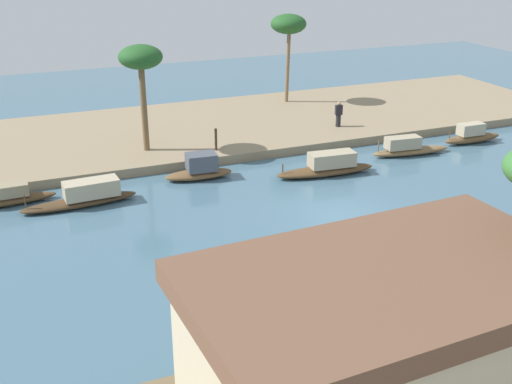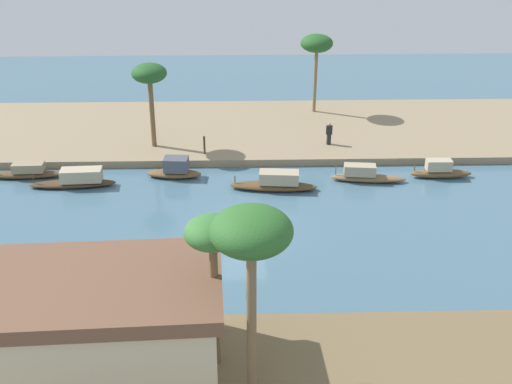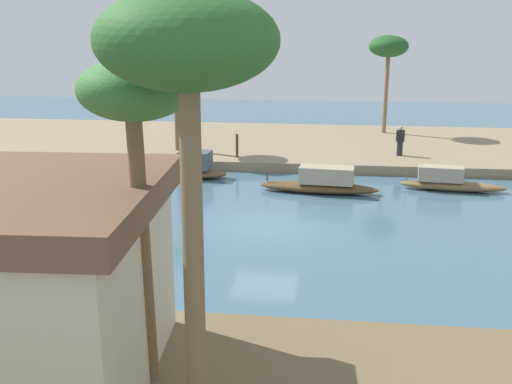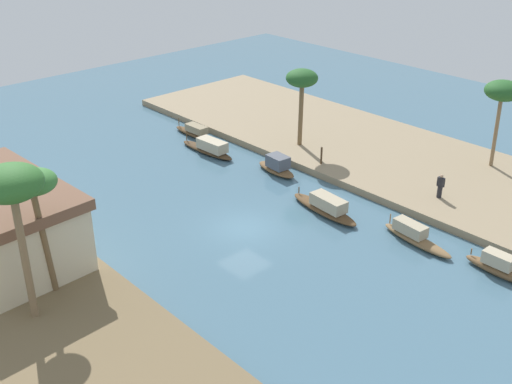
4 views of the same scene
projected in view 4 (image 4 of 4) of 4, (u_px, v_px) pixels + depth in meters
river_water at (244, 228)px, 36.99m from camera, size 76.25×76.25×0.00m
riverbank_left at (393, 158)px, 45.79m from camera, size 46.99×12.47×0.50m
riverbank_right at (1, 333)px, 27.96m from camera, size 46.99×12.47×0.50m
sampan_open_hull at (415, 236)px, 35.33m from camera, size 4.79×1.43×1.11m
sampan_foreground at (326, 207)px, 38.45m from camera, size 5.48×1.70×1.21m
sampan_upstream_small at (277, 166)px, 43.83m from camera, size 3.58×1.49×1.33m
sampan_midstream at (209, 148)px, 47.02m from camera, size 5.40×1.42×1.16m
sampan_with_red_awning at (196, 132)px, 50.20m from camera, size 4.79×1.07×1.03m
sampan_downstream_large at (500, 267)px, 32.36m from camera, size 3.95×0.90×1.21m
person_on_near_bank at (440, 187)px, 39.17m from camera, size 0.47×0.35×1.58m
mooring_post at (321, 156)px, 43.97m from camera, size 0.14×0.14×1.25m
palm_tree_left_near at (503, 92)px, 41.55m from camera, size 2.47×2.47×6.15m
palm_tree_left_far at (302, 81)px, 45.35m from camera, size 2.36×2.36×5.82m
palm_tree_right_tall at (35, 188)px, 28.01m from camera, size 2.04×2.04×6.42m
palm_tree_right_short at (11, 188)px, 25.79m from camera, size 2.75×2.75×7.50m
riverside_building at (2, 222)px, 32.33m from camera, size 9.77×6.01×4.11m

